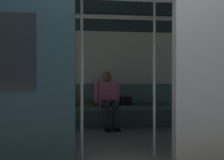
% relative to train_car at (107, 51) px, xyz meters
% --- Properties ---
extents(train_car, '(6.40, 2.94, 2.21)m').
position_rel_train_car_xyz_m(train_car, '(0.00, 0.00, 0.00)').
color(train_car, '#ADAFB5').
rests_on(train_car, ground_plane).
extents(bench_seat, '(2.98, 0.44, 0.46)m').
position_rel_train_car_xyz_m(bench_seat, '(-0.07, -1.12, -1.14)').
color(bench_seat, '#4C7566').
rests_on(bench_seat, ground_plane).
extents(person_seated, '(0.55, 0.71, 1.19)m').
position_rel_train_car_xyz_m(person_seated, '(-0.11, -1.06, -0.81)').
color(person_seated, pink).
rests_on(person_seated, ground_plane).
extents(handbag, '(0.26, 0.15, 0.17)m').
position_rel_train_car_xyz_m(handbag, '(-0.50, -1.16, -0.95)').
color(handbag, black).
rests_on(handbag, bench_seat).
extents(book, '(0.22, 0.26, 0.03)m').
position_rel_train_car_xyz_m(book, '(0.27, -1.16, -1.02)').
color(book, gold).
rests_on(book, bench_seat).
extents(grab_pole_door, '(0.04, 0.04, 2.07)m').
position_rel_train_car_xyz_m(grab_pole_door, '(0.40, 0.86, -0.46)').
color(grab_pole_door, silver).
rests_on(grab_pole_door, ground_plane).
extents(grab_pole_far, '(0.04, 0.04, 2.07)m').
position_rel_train_car_xyz_m(grab_pole_far, '(-0.55, 0.81, -0.46)').
color(grab_pole_far, silver).
rests_on(grab_pole_far, ground_plane).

